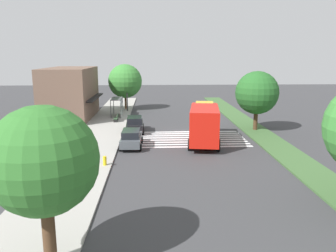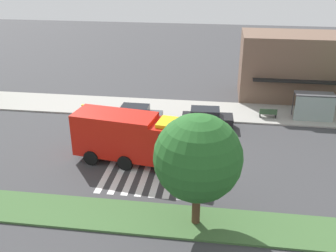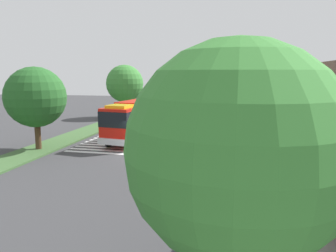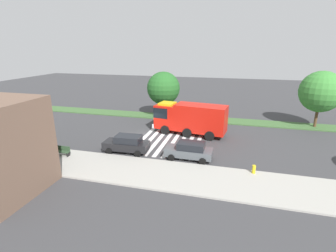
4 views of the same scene
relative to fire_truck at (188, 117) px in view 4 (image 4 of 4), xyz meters
name	(u,v)px [view 4 (image 4 of 4)]	position (x,y,z in m)	size (l,w,h in m)	color
ground_plane	(151,135)	(4.18, 1.58, -2.08)	(120.00, 120.00, 0.00)	#38383A
sidewalk	(118,168)	(4.18, 10.72, -2.01)	(60.00, 4.94, 0.14)	#9E9B93
median_strip	(168,117)	(4.18, -6.59, -2.01)	(60.00, 3.00, 0.14)	#3D6033
crosswalk	(173,137)	(1.51, 1.58, -2.07)	(6.75, 12.01, 0.01)	silver
fire_truck	(188,117)	(0.00, 0.00, 0.00)	(8.98, 3.82, 3.69)	red
parked_car_mid	(189,150)	(-1.41, 7.05, -1.23)	(4.44, 2.08, 1.65)	#474C51
parked_car_east	(127,144)	(4.92, 7.05, -1.19)	(4.56, 2.17, 1.74)	black
bus_stop_shelter	(25,135)	(14.52, 9.65, -0.19)	(3.50, 1.40, 2.46)	#4C4C51
bench_near_shelter	(62,151)	(10.52, 9.66, -1.49)	(1.60, 0.50, 0.90)	#2D472D
median_tree_far_west	(321,92)	(-15.60, -6.59, 2.65)	(5.18, 5.18, 7.18)	#513823
median_tree_west	(163,88)	(4.94, -6.59, 2.24)	(4.79, 4.79, 6.59)	#47301E
fire_hydrant	(254,169)	(-7.11, 8.75, -1.59)	(0.28, 0.28, 0.70)	gold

